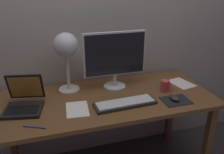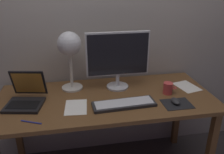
% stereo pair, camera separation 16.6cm
% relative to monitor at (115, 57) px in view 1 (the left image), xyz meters
% --- Properties ---
extents(back_wall, '(4.80, 0.06, 2.60)m').
position_rel_monitor_xyz_m(back_wall, '(-0.12, 0.25, 0.30)').
color(back_wall, '#A8A099').
rests_on(back_wall, ground).
extents(desk, '(1.60, 0.70, 0.74)m').
position_rel_monitor_xyz_m(desk, '(-0.12, -0.15, -0.34)').
color(desk, brown).
rests_on(desk, ground).
extents(monitor, '(0.49, 0.17, 0.45)m').
position_rel_monitor_xyz_m(monitor, '(0.00, 0.00, 0.00)').
color(monitor, silver).
rests_on(monitor, desk).
extents(keyboard_main, '(0.45, 0.16, 0.03)m').
position_rel_monitor_xyz_m(keyboard_main, '(-0.01, -0.29, -0.25)').
color(keyboard_main, '#28282B').
rests_on(keyboard_main, desk).
extents(laptop, '(0.29, 0.31, 0.22)m').
position_rel_monitor_xyz_m(laptop, '(-0.68, -0.12, -0.20)').
color(laptop, black).
rests_on(laptop, desk).
extents(desk_lamp, '(0.18, 0.18, 0.46)m').
position_rel_monitor_xyz_m(desk_lamp, '(-0.36, 0.05, 0.08)').
color(desk_lamp, beige).
rests_on(desk_lamp, desk).
extents(mousepad, '(0.20, 0.16, 0.00)m').
position_rel_monitor_xyz_m(mousepad, '(0.36, -0.34, -0.26)').
color(mousepad, black).
rests_on(mousepad, desk).
extents(mouse, '(0.06, 0.10, 0.03)m').
position_rel_monitor_xyz_m(mouse, '(0.35, -0.33, -0.24)').
color(mouse, '#28282B').
rests_on(mouse, mousepad).
extents(coffee_mug, '(0.11, 0.07, 0.09)m').
position_rel_monitor_xyz_m(coffee_mug, '(0.36, -0.18, -0.21)').
color(coffee_mug, '#CC3F3F').
rests_on(coffee_mug, desk).
extents(paper_sheet_near_mouse, '(0.17, 0.22, 0.00)m').
position_rel_monitor_xyz_m(paper_sheet_near_mouse, '(-0.34, -0.26, -0.26)').
color(paper_sheet_near_mouse, white).
rests_on(paper_sheet_near_mouse, desk).
extents(paper_sheet_by_keyboard, '(0.19, 0.24, 0.00)m').
position_rel_monitor_xyz_m(paper_sheet_by_keyboard, '(0.56, -0.09, -0.26)').
color(paper_sheet_by_keyboard, white).
rests_on(paper_sheet_by_keyboard, desk).
extents(pen, '(0.13, 0.07, 0.01)m').
position_rel_monitor_xyz_m(pen, '(-0.62, -0.40, -0.25)').
color(pen, '#2633A5').
rests_on(pen, desk).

